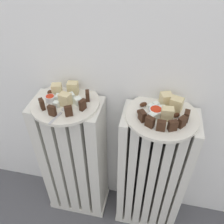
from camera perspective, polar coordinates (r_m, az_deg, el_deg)
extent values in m
cube|color=silver|center=(1.40, -7.70, -20.06)|extent=(0.29, 0.16, 0.03)
cube|color=silver|center=(1.16, -14.69, -10.11)|extent=(0.04, 0.16, 0.65)
cube|color=silver|center=(1.14, -12.00, -10.69)|extent=(0.04, 0.16, 0.65)
cube|color=silver|center=(1.12, -9.20, -11.26)|extent=(0.04, 0.16, 0.65)
cube|color=silver|center=(1.11, -6.31, -11.82)|extent=(0.04, 0.16, 0.65)
cube|color=silver|center=(1.10, -3.34, -12.37)|extent=(0.04, 0.16, 0.65)
cube|color=silver|center=(1.37, 8.05, -22.78)|extent=(0.29, 0.16, 0.03)
cube|color=silver|center=(1.08, 2.96, -13.41)|extent=(0.03, 0.16, 0.65)
cube|color=silver|center=(1.08, 5.20, -13.74)|extent=(0.03, 0.16, 0.65)
cube|color=silver|center=(1.08, 7.45, -14.06)|extent=(0.03, 0.16, 0.65)
cube|color=silver|center=(1.08, 9.71, -14.35)|extent=(0.03, 0.16, 0.65)
cube|color=silver|center=(1.08, 11.97, -14.62)|extent=(0.03, 0.16, 0.65)
cube|color=silver|center=(1.09, 14.21, -14.86)|extent=(0.03, 0.16, 0.65)
cube|color=silver|center=(1.09, 16.45, -15.09)|extent=(0.03, 0.16, 0.65)
cylinder|color=silver|center=(0.90, -11.35, 2.22)|extent=(0.26, 0.26, 0.01)
cylinder|color=silver|center=(0.84, 12.13, -0.90)|extent=(0.26, 0.26, 0.01)
cube|color=#382114|center=(0.87, -16.80, 1.85)|extent=(0.03, 0.03, 0.04)
cube|color=#382114|center=(0.83, -14.50, 0.30)|extent=(0.03, 0.02, 0.04)
cube|color=#382114|center=(0.81, -10.63, 0.23)|extent=(0.03, 0.03, 0.04)
cube|color=#382114|center=(0.83, -7.23, 1.75)|extent=(0.02, 0.03, 0.04)
cube|color=#382114|center=(0.88, -6.02, 3.98)|extent=(0.02, 0.03, 0.04)
cube|color=beige|center=(0.92, -13.34, 5.29)|extent=(0.04, 0.04, 0.05)
cube|color=beige|center=(0.92, -9.57, 5.84)|extent=(0.04, 0.04, 0.05)
cube|color=beige|center=(0.86, -11.37, 3.03)|extent=(0.05, 0.04, 0.05)
cube|color=white|center=(0.87, -8.37, 2.74)|extent=(0.04, 0.04, 0.03)
cube|color=white|center=(0.90, -12.81, 3.45)|extent=(0.03, 0.03, 0.03)
cube|color=white|center=(0.87, -13.45, 1.93)|extent=(0.02, 0.02, 0.02)
cube|color=white|center=(0.89, -10.09, 3.77)|extent=(0.04, 0.04, 0.03)
ellipsoid|color=#3D1E0F|center=(0.86, -14.51, 0.83)|extent=(0.03, 0.02, 0.01)
ellipsoid|color=#3D1E0F|center=(0.94, -14.98, 4.67)|extent=(0.03, 0.03, 0.01)
cylinder|color=white|center=(0.90, -14.90, 3.18)|extent=(0.04, 0.04, 0.02)
cylinder|color=red|center=(0.90, -14.97, 3.49)|extent=(0.03, 0.03, 0.01)
cube|color=#382114|center=(0.79, 7.43, -0.95)|extent=(0.03, 0.03, 0.04)
cube|color=#382114|center=(0.77, 9.28, -2.43)|extent=(0.03, 0.03, 0.04)
cube|color=#382114|center=(0.76, 11.93, -3.28)|extent=(0.03, 0.02, 0.04)
cube|color=#382114|center=(0.77, 14.68, -3.25)|extent=(0.03, 0.03, 0.04)
cube|color=#382114|center=(0.79, 16.79, -2.37)|extent=(0.03, 0.03, 0.04)
cube|color=#382114|center=(0.82, 17.79, -0.93)|extent=(0.02, 0.03, 0.04)
cube|color=beige|center=(0.80, 13.37, -0.46)|extent=(0.04, 0.03, 0.05)
cube|color=beige|center=(0.85, 15.46, 1.82)|extent=(0.05, 0.05, 0.05)
cube|color=beige|center=(0.86, 13.08, 2.95)|extent=(0.05, 0.05, 0.05)
cube|color=white|center=(0.80, 9.84, -1.04)|extent=(0.03, 0.03, 0.02)
cube|color=white|center=(0.84, 9.54, 1.18)|extent=(0.03, 0.03, 0.02)
cube|color=white|center=(0.84, 12.18, 0.68)|extent=(0.03, 0.03, 0.02)
cube|color=white|center=(0.86, 10.75, 1.73)|extent=(0.03, 0.03, 0.02)
ellipsoid|color=#3D1E0F|center=(0.86, 7.69, 1.86)|extent=(0.03, 0.03, 0.02)
ellipsoid|color=#3D1E0F|center=(0.83, 15.54, -0.71)|extent=(0.03, 0.03, 0.01)
ellipsoid|color=#3D1E0F|center=(0.82, 6.76, -0.11)|extent=(0.03, 0.03, 0.02)
cylinder|color=white|center=(0.82, 10.66, 0.06)|extent=(0.05, 0.05, 0.02)
cylinder|color=red|center=(0.82, 10.71, 0.41)|extent=(0.04, 0.04, 0.01)
cube|color=#B7B7BC|center=(0.82, -13.71, -1.46)|extent=(0.02, 0.07, 0.00)
cube|color=#B7B7BC|center=(0.85, -11.46, 0.73)|extent=(0.02, 0.03, 0.00)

